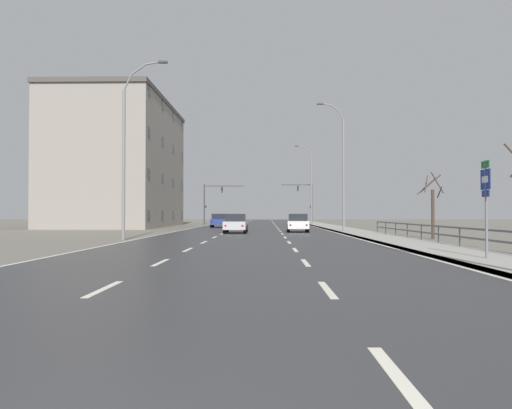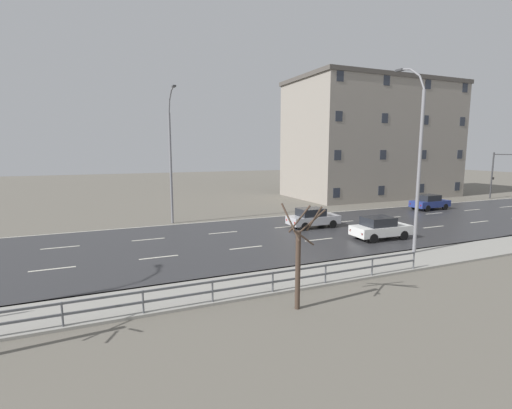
# 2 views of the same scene
# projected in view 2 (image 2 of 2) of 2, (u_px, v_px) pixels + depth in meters

# --- Properties ---
(ground_plane) EXTENTS (160.00, 160.00, 0.12)m
(ground_plane) POSITION_uv_depth(u_px,v_px,m) (435.00, 220.00, 32.92)
(ground_plane) COLOR #666056
(guardrail) EXTENTS (0.07, 29.39, 1.00)m
(guardrail) POSITION_uv_depth(u_px,v_px,m) (104.00, 304.00, 13.15)
(guardrail) COLOR #515459
(guardrail) RESTS_ON ground
(street_lamp_midground) EXTENTS (2.32, 0.24, 10.96)m
(street_lamp_midground) POSITION_uv_depth(u_px,v_px,m) (418.00, 163.00, 21.29)
(street_lamp_midground) COLOR slate
(street_lamp_midground) RESTS_ON ground
(street_lamp_left_bank) EXTENTS (2.75, 0.24, 10.95)m
(street_lamp_left_bank) POSITION_uv_depth(u_px,v_px,m) (171.00, 160.00, 30.40)
(street_lamp_left_bank) COLOR slate
(street_lamp_left_bank) RESTS_ON ground
(traffic_signal_left) EXTENTS (5.84, 0.36, 5.86)m
(traffic_signal_left) POSITION_uv_depth(u_px,v_px,m) (502.00, 168.00, 45.78)
(traffic_signal_left) COLOR #38383A
(traffic_signal_left) RESTS_ON ground
(car_mid_centre) EXTENTS (1.86, 4.11, 1.57)m
(car_mid_centre) POSITION_uv_depth(u_px,v_px,m) (313.00, 218.00, 29.44)
(car_mid_centre) COLOR #B7B7BC
(car_mid_centre) RESTS_ON ground
(car_near_right) EXTENTS (1.96, 4.16, 1.57)m
(car_near_right) POSITION_uv_depth(u_px,v_px,m) (380.00, 228.00, 25.59)
(car_near_right) COLOR silver
(car_near_right) RESTS_ON ground
(car_near_left) EXTENTS (1.92, 4.14, 1.57)m
(car_near_left) POSITION_uv_depth(u_px,v_px,m) (429.00, 202.00, 38.27)
(car_near_left) COLOR navy
(car_near_left) RESTS_ON ground
(brick_building) EXTENTS (11.81, 21.94, 15.06)m
(brick_building) POSITION_uv_depth(u_px,v_px,m) (372.00, 139.00, 49.42)
(brick_building) COLOR gray
(brick_building) RESTS_ON ground
(bare_tree_mid) EXTENTS (1.55, 1.47, 4.16)m
(bare_tree_mid) POSITION_uv_depth(u_px,v_px,m) (299.00, 260.00, 14.17)
(bare_tree_mid) COLOR #423328
(bare_tree_mid) RESTS_ON ground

